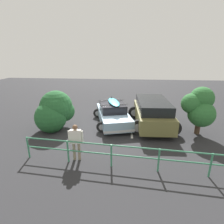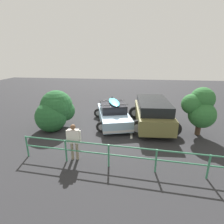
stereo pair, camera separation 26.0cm
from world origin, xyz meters
name	(u,v)px [view 1 (the left image)]	position (x,y,z in m)	size (l,w,h in m)	color
ground_plane	(107,125)	(0.00, 0.00, -0.01)	(44.00, 44.00, 0.02)	#28282B
parking_stripe	(132,123)	(-1.57, -0.39, 0.00)	(4.30, 0.12, 0.00)	silver
sedan_car	(113,114)	(-0.33, -0.43, 0.62)	(2.99, 4.44, 1.59)	#8CADC6
suv_car	(152,112)	(-2.80, -0.19, 0.89)	(2.94, 4.66, 1.68)	brown
person_bystander	(76,139)	(0.79, 3.97, 0.96)	(0.62, 0.22, 1.60)	gray
railing_fence	(135,154)	(-1.62, 4.37, 0.66)	(9.15, 0.78, 0.98)	#387F5B
bush_near_left	(55,111)	(3.02, 0.77, 1.10)	(2.12, 2.40, 2.37)	#4C3828
bush_near_right	(199,108)	(-5.13, 0.85, 1.53)	(1.76, 1.64, 2.67)	#4C3828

